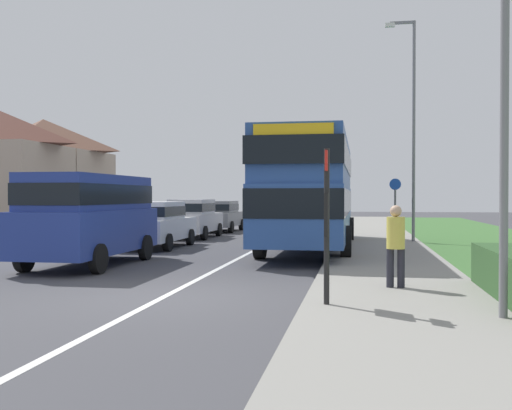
{
  "coord_description": "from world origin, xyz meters",
  "views": [
    {
      "loc": [
        3.52,
        -10.37,
        1.84
      ],
      "look_at": [
        0.75,
        5.47,
        1.6
      ],
      "focal_mm": 41.82,
      "sensor_mm": 36.0,
      "label": 1
    }
  ],
  "objects_px": {
    "parked_car_white": "(155,222)",
    "bus_stop_sign": "(327,215)",
    "cycle_route_sign": "(395,207)",
    "parked_car_grey": "(220,215)",
    "parked_van_blue": "(90,212)",
    "double_decker_bus": "(311,187)",
    "parked_car_silver": "(193,217)",
    "street_lamp_mid": "(411,118)",
    "street_lamp_near": "(498,5)",
    "pedestrian_at_stop": "(396,242)"
  },
  "relations": [
    {
      "from": "parked_car_grey",
      "to": "parked_van_blue",
      "type": "bearing_deg",
      "value": -89.51
    },
    {
      "from": "parked_car_white",
      "to": "parked_car_grey",
      "type": "distance_m",
      "value": 9.89
    },
    {
      "from": "parked_van_blue",
      "to": "parked_car_white",
      "type": "height_order",
      "value": "parked_van_blue"
    },
    {
      "from": "parked_van_blue",
      "to": "bus_stop_sign",
      "type": "xyz_separation_m",
      "value": [
        6.52,
        -5.24,
        0.13
      ]
    },
    {
      "from": "double_decker_bus",
      "to": "street_lamp_near",
      "type": "height_order",
      "value": "street_lamp_near"
    },
    {
      "from": "pedestrian_at_stop",
      "to": "street_lamp_near",
      "type": "distance_m",
      "value": 4.58
    },
    {
      "from": "parked_car_silver",
      "to": "street_lamp_mid",
      "type": "relative_size",
      "value": 0.49
    },
    {
      "from": "pedestrian_at_stop",
      "to": "cycle_route_sign",
      "type": "relative_size",
      "value": 0.66
    },
    {
      "from": "street_lamp_mid",
      "to": "street_lamp_near",
      "type": "bearing_deg",
      "value": -90.05
    },
    {
      "from": "parked_car_white",
      "to": "cycle_route_sign",
      "type": "xyz_separation_m",
      "value": [
        8.51,
        3.54,
        0.52
      ]
    },
    {
      "from": "cycle_route_sign",
      "to": "parked_van_blue",
      "type": "bearing_deg",
      "value": -133.1
    },
    {
      "from": "street_lamp_near",
      "to": "street_lamp_mid",
      "type": "bearing_deg",
      "value": 89.95
    },
    {
      "from": "parked_van_blue",
      "to": "street_lamp_mid",
      "type": "height_order",
      "value": "street_lamp_mid"
    },
    {
      "from": "bus_stop_sign",
      "to": "street_lamp_near",
      "type": "bearing_deg",
      "value": -14.43
    },
    {
      "from": "pedestrian_at_stop",
      "to": "street_lamp_mid",
      "type": "bearing_deg",
      "value": 83.98
    },
    {
      "from": "pedestrian_at_stop",
      "to": "cycle_route_sign",
      "type": "height_order",
      "value": "cycle_route_sign"
    },
    {
      "from": "parked_car_silver",
      "to": "street_lamp_mid",
      "type": "distance_m",
      "value": 10.11
    },
    {
      "from": "pedestrian_at_stop",
      "to": "bus_stop_sign",
      "type": "relative_size",
      "value": 0.64
    },
    {
      "from": "pedestrian_at_stop",
      "to": "street_lamp_near",
      "type": "xyz_separation_m",
      "value": [
        1.24,
        -2.59,
        3.57
      ]
    },
    {
      "from": "parked_van_blue",
      "to": "parked_car_white",
      "type": "bearing_deg",
      "value": 91.27
    },
    {
      "from": "parked_car_silver",
      "to": "parked_car_grey",
      "type": "relative_size",
      "value": 0.98
    },
    {
      "from": "bus_stop_sign",
      "to": "parked_van_blue",
      "type": "bearing_deg",
      "value": 141.22
    },
    {
      "from": "double_decker_bus",
      "to": "parked_car_silver",
      "type": "xyz_separation_m",
      "value": [
        -5.6,
        4.91,
        -1.21
      ]
    },
    {
      "from": "parked_car_white",
      "to": "parked_van_blue",
      "type": "bearing_deg",
      "value": -88.73
    },
    {
      "from": "parked_car_white",
      "to": "pedestrian_at_stop",
      "type": "bearing_deg",
      "value": -48.01
    },
    {
      "from": "parked_van_blue",
      "to": "pedestrian_at_stop",
      "type": "xyz_separation_m",
      "value": [
        7.71,
        -3.27,
        -0.43
      ]
    },
    {
      "from": "double_decker_bus",
      "to": "parked_car_grey",
      "type": "xyz_separation_m",
      "value": [
        -5.54,
        9.75,
        -1.27
      ]
    },
    {
      "from": "cycle_route_sign",
      "to": "street_lamp_near",
      "type": "distance_m",
      "value": 15.16
    },
    {
      "from": "bus_stop_sign",
      "to": "cycle_route_sign",
      "type": "height_order",
      "value": "bus_stop_sign"
    },
    {
      "from": "parked_car_white",
      "to": "bus_stop_sign",
      "type": "relative_size",
      "value": 1.64
    },
    {
      "from": "parked_van_blue",
      "to": "street_lamp_near",
      "type": "relative_size",
      "value": 0.63
    },
    {
      "from": "street_lamp_near",
      "to": "street_lamp_mid",
      "type": "xyz_separation_m",
      "value": [
        0.01,
        14.47,
        0.26
      ]
    },
    {
      "from": "double_decker_bus",
      "to": "parked_van_blue",
      "type": "bearing_deg",
      "value": -134.19
    },
    {
      "from": "parked_car_white",
      "to": "cycle_route_sign",
      "type": "bearing_deg",
      "value": 22.61
    },
    {
      "from": "double_decker_bus",
      "to": "parked_car_white",
      "type": "xyz_separation_m",
      "value": [
        -5.52,
        -0.14,
        -1.24
      ]
    },
    {
      "from": "parked_van_blue",
      "to": "pedestrian_at_stop",
      "type": "bearing_deg",
      "value": -22.99
    },
    {
      "from": "parked_car_grey",
      "to": "cycle_route_sign",
      "type": "xyz_separation_m",
      "value": [
        8.52,
        -6.34,
        0.55
      ]
    },
    {
      "from": "parked_car_silver",
      "to": "bus_stop_sign",
      "type": "distance_m",
      "value": 17.1
    },
    {
      "from": "double_decker_bus",
      "to": "pedestrian_at_stop",
      "type": "xyz_separation_m",
      "value": [
        2.3,
        -8.83,
        -1.17
      ]
    },
    {
      "from": "double_decker_bus",
      "to": "street_lamp_mid",
      "type": "distance_m",
      "value": 5.39
    },
    {
      "from": "street_lamp_near",
      "to": "street_lamp_mid",
      "type": "relative_size",
      "value": 0.94
    },
    {
      "from": "double_decker_bus",
      "to": "street_lamp_mid",
      "type": "xyz_separation_m",
      "value": [
        3.55,
        3.05,
        2.66
      ]
    },
    {
      "from": "double_decker_bus",
      "to": "street_lamp_near",
      "type": "bearing_deg",
      "value": -72.77
    },
    {
      "from": "parked_car_silver",
      "to": "pedestrian_at_stop",
      "type": "relative_size",
      "value": 2.49
    },
    {
      "from": "bus_stop_sign",
      "to": "cycle_route_sign",
      "type": "relative_size",
      "value": 1.03
    },
    {
      "from": "parked_van_blue",
      "to": "street_lamp_near",
      "type": "xyz_separation_m",
      "value": [
        8.95,
        -5.86,
        3.13
      ]
    },
    {
      "from": "parked_van_blue",
      "to": "parked_car_silver",
      "type": "distance_m",
      "value": 10.48
    },
    {
      "from": "bus_stop_sign",
      "to": "street_lamp_mid",
      "type": "bearing_deg",
      "value": 80.01
    },
    {
      "from": "parked_car_white",
      "to": "bus_stop_sign",
      "type": "xyz_separation_m",
      "value": [
        6.64,
        -10.66,
        0.64
      ]
    },
    {
      "from": "parked_van_blue",
      "to": "parked_car_silver",
      "type": "relative_size",
      "value": 1.21
    }
  ]
}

